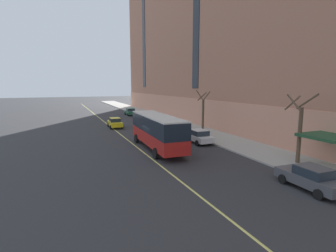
# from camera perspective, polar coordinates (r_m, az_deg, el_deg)

# --- Properties ---
(ground_plane) EXTENTS (260.00, 260.00, 0.00)m
(ground_plane) POSITION_cam_1_polar(r_m,az_deg,el_deg) (27.33, -2.71, -5.16)
(ground_plane) COLOR #303033
(sidewalk) EXTENTS (5.34, 160.00, 0.15)m
(sidewalk) POSITION_cam_1_polar(r_m,az_deg,el_deg) (34.12, 10.55, -2.33)
(sidewalk) COLOR #ADA89E
(sidewalk) RESTS_ON ground
(city_bus) EXTENTS (3.04, 11.17, 3.56)m
(city_bus) POSITION_cam_1_polar(r_m,az_deg,el_deg) (27.08, -2.42, -0.82)
(city_bus) COLOR red
(city_bus) RESTS_ON ground
(parked_car_darkgray_0) EXTENTS (2.02, 4.48, 1.56)m
(parked_car_darkgray_0) POSITION_cam_1_polar(r_m,az_deg,el_deg) (19.36, 28.63, -9.86)
(parked_car_darkgray_0) COLOR #4C4C51
(parked_car_darkgray_0) RESTS_ON ground
(parked_car_green_1) EXTENTS (1.96, 4.28, 1.56)m
(parked_car_green_1) POSITION_cam_1_polar(r_m,az_deg,el_deg) (58.41, -8.19, 3.09)
(parked_car_green_1) COLOR #23603D
(parked_car_green_1) RESTS_ON ground
(parked_car_black_2) EXTENTS (2.03, 4.47, 1.56)m
(parked_car_black_2) POSITION_cam_1_polar(r_m,az_deg,el_deg) (36.86, 0.90, -0.22)
(parked_car_black_2) COLOR black
(parked_car_black_2) RESTS_ON ground
(parked_car_champagne_3) EXTENTS (2.01, 4.33, 1.56)m
(parked_car_champagne_3) POSITION_cam_1_polar(r_m,az_deg,el_deg) (43.87, -3.03, 1.25)
(parked_car_champagne_3) COLOR #BCAD89
(parked_car_champagne_3) RESTS_ON ground
(parked_car_white_4) EXTENTS (2.01, 4.50, 1.56)m
(parked_car_white_4) POSITION_cam_1_polar(r_m,az_deg,el_deg) (30.51, 6.64, -2.21)
(parked_car_white_4) COLOR silver
(parked_car_white_4) RESTS_ON ground
(taxi_cab) EXTENTS (2.03, 4.49, 1.56)m
(taxi_cab) POSITION_cam_1_polar(r_m,az_deg,el_deg) (41.95, -11.48, 0.72)
(taxi_cab) COLOR yellow
(taxi_cab) RESTS_ON ground
(street_tree_near_corner) EXTENTS (2.09, 1.83, 5.84)m
(street_tree_near_corner) POSITION_cam_1_polar(r_m,az_deg,el_deg) (24.43, 26.66, -0.46)
(street_tree_near_corner) COLOR brown
(street_tree_near_corner) RESTS_ON sidewalk
(street_tree_mid_block) EXTENTS (1.80, 1.78, 5.86)m
(street_tree_mid_block) POSITION_cam_1_polar(r_m,az_deg,el_deg) (36.61, 7.61, 3.06)
(street_tree_mid_block) COLOR brown
(street_tree_mid_block) RESTS_ON sidewalk
(fire_hydrant) EXTENTS (0.42, 0.24, 0.72)m
(fire_hydrant) POSITION_cam_1_polar(r_m,az_deg,el_deg) (20.59, 32.22, -9.91)
(fire_hydrant) COLOR red
(fire_hydrant) RESTS_ON sidewalk
(lane_centerline) EXTENTS (0.16, 140.00, 0.01)m
(lane_centerline) POSITION_cam_1_polar(r_m,az_deg,el_deg) (29.67, -7.43, -4.09)
(lane_centerline) COLOR #E0D66B
(lane_centerline) RESTS_ON ground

